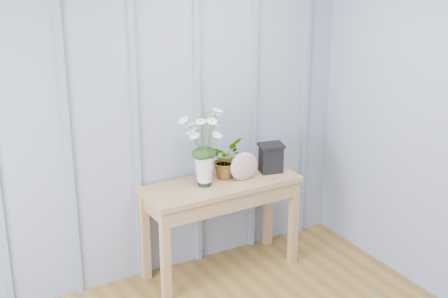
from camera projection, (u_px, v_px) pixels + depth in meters
room_shell at (185, 60)px, 3.45m from camera, size 4.00×4.50×2.50m
sideboard at (221, 196)px, 5.18m from camera, size 1.20×0.45×0.75m
daisy_vase at (204, 133)px, 4.94m from camera, size 0.46×0.35×0.65m
spider_plant at (225, 159)px, 5.18m from camera, size 0.35×0.34×0.29m
felt_disc_vessel at (244, 166)px, 5.13m from camera, size 0.23×0.08×0.22m
carved_box at (271, 158)px, 5.29m from camera, size 0.22×0.19×0.23m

